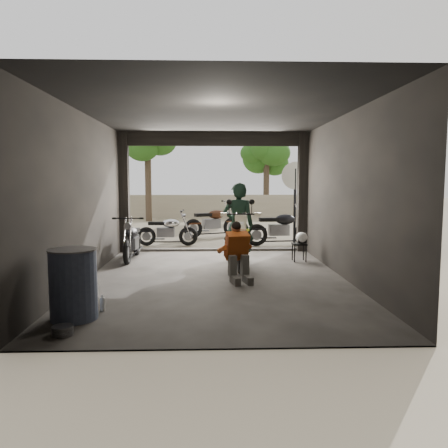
{
  "coord_description": "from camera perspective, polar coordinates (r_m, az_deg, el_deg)",
  "views": [
    {
      "loc": [
        -0.13,
        -8.3,
        1.93
      ],
      "look_at": [
        0.17,
        0.6,
        1.04
      ],
      "focal_mm": 35.0,
      "sensor_mm": 36.0,
      "label": 1
    }
  ],
  "objects": [
    {
      "name": "helmet",
      "position": [
        10.43,
        10.11,
        -1.78
      ],
      "size": [
        0.33,
        0.34,
        0.27
      ],
      "primitive_type": "ellipsoid",
      "rotation": [
        0.0,
        0.0,
        -0.17
      ],
      "color": "white",
      "rests_on": "stool"
    },
    {
      "name": "main_bike",
      "position": [
        9.64,
        1.97,
        -1.98
      ],
      "size": [
        0.81,
        1.92,
        1.28
      ],
      "primitive_type": null,
      "rotation": [
        0.0,
        0.0,
        -0.01
      ],
      "color": "white",
      "rests_on": "ground"
    },
    {
      "name": "boundary_wall",
      "position": [
        22.34,
        -1.63,
        2.3
      ],
      "size": [
        18.0,
        0.3,
        1.2
      ],
      "primitive_type": "cube",
      "color": "gray",
      "rests_on": "ground"
    },
    {
      "name": "garage",
      "position": [
        8.87,
        -1.11,
        1.51
      ],
      "size": [
        7.0,
        7.13,
        3.2
      ],
      "color": "#2D2B28",
      "rests_on": "ground"
    },
    {
      "name": "tree_left",
      "position": [
        21.1,
        -9.97,
        11.22
      ],
      "size": [
        2.2,
        2.2,
        5.6
      ],
      "color": "#382B1E",
      "rests_on": "ground"
    },
    {
      "name": "tree_right",
      "position": [
        22.55,
        5.59,
        9.83
      ],
      "size": [
        2.2,
        2.2,
        5.0
      ],
      "color": "#382B1E",
      "rests_on": "ground"
    },
    {
      "name": "oil_drum",
      "position": [
        6.39,
        -19.08,
        -7.57
      ],
      "size": [
        0.67,
        0.67,
        0.99
      ],
      "primitive_type": "cylinder",
      "rotation": [
        0.0,
        0.0,
        -0.05
      ],
      "color": "#3C4966",
      "rests_on": "ground"
    },
    {
      "name": "sign_post",
      "position": [
        13.25,
        9.28,
        4.59
      ],
      "size": [
        0.83,
        0.08,
        2.49
      ],
      "rotation": [
        0.0,
        0.0,
        0.18
      ],
      "color": "black",
      "rests_on": "ground"
    },
    {
      "name": "stool",
      "position": [
        10.48,
        9.8,
        -2.87
      ],
      "size": [
        0.32,
        0.32,
        0.45
      ],
      "rotation": [
        0.0,
        0.0,
        0.3
      ],
      "color": "black",
      "rests_on": "ground"
    },
    {
      "name": "left_bike",
      "position": [
        10.81,
        -11.91,
        -1.79
      ],
      "size": [
        0.67,
        1.6,
        1.08
      ],
      "primitive_type": null,
      "rotation": [
        0.0,
        0.0,
        -0.01
      ],
      "color": "black",
      "rests_on": "ground"
    },
    {
      "name": "ground",
      "position": [
        8.52,
        -1.03,
        -7.36
      ],
      "size": [
        80.0,
        80.0,
        0.0
      ],
      "primitive_type": "plane",
      "color": "#7A6D56",
      "rests_on": "ground"
    },
    {
      "name": "outside_bike_b",
      "position": [
        14.77,
        -1.45,
        0.62
      ],
      "size": [
        1.98,
        1.43,
        1.24
      ],
      "primitive_type": null,
      "rotation": [
        0.0,
        0.0,
        1.99
      ],
      "color": "#3F1E0F",
      "rests_on": "ground"
    },
    {
      "name": "mechanic",
      "position": [
        8.24,
        1.93,
        -3.88
      ],
      "size": [
        0.72,
        0.87,
        1.11
      ],
      "primitive_type": null,
      "rotation": [
        0.0,
        0.0,
        0.22
      ],
      "color": "#C4561A",
      "rests_on": "ground"
    },
    {
      "name": "rider",
      "position": [
        9.74,
        1.88,
        -0.12
      ],
      "size": [
        0.7,
        0.47,
        1.88
      ],
      "primitive_type": "imported",
      "rotation": [
        0.0,
        0.0,
        3.11
      ],
      "color": "black",
      "rests_on": "ground"
    },
    {
      "name": "outside_bike_c",
      "position": [
        13.0,
        7.43,
        -0.12
      ],
      "size": [
        1.89,
        0.92,
        1.24
      ],
      "primitive_type": null,
      "rotation": [
        0.0,
        0.0,
        1.66
      ],
      "color": "black",
      "rests_on": "ground"
    },
    {
      "name": "outside_bike_a",
      "position": [
        12.99,
        -7.43,
        -0.53
      ],
      "size": [
        1.58,
        0.68,
        1.06
      ],
      "primitive_type": null,
      "rotation": [
        0.0,
        0.0,
        1.55
      ],
      "color": "black",
      "rests_on": "ground"
    }
  ]
}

